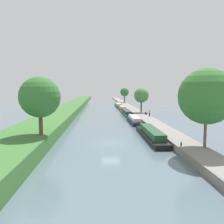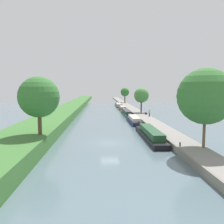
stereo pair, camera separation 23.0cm
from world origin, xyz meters
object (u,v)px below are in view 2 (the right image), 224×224
(narrowboat_green, at_px, (126,112))
(narrowboat_teal, at_px, (118,105))
(person_walking, at_px, (149,113))
(narrowboat_black, at_px, (149,133))
(park_bench, at_px, (146,113))
(mooring_bollard_far, at_px, (121,103))
(narrowboat_navy, at_px, (133,120))
(mooring_bollard_near, at_px, (180,144))
(narrowboat_red, at_px, (122,108))

(narrowboat_green, bearing_deg, narrowboat_teal, 90.09)
(narrowboat_teal, relative_size, person_walking, 9.33)
(narrowboat_black, distance_m, person_walking, 19.18)
(narrowboat_green, relative_size, park_bench, 10.29)
(narrowboat_green, distance_m, mooring_bollard_far, 34.18)
(narrowboat_green, height_order, narrowboat_teal, narrowboat_green)
(narrowboat_navy, relative_size, narrowboat_green, 0.76)
(narrowboat_navy, distance_m, mooring_bollard_near, 23.61)
(narrowboat_red, bearing_deg, mooring_bollard_far, 85.35)
(narrowboat_black, height_order, narrowboat_teal, narrowboat_black)
(mooring_bollard_near, relative_size, mooring_bollard_far, 1.00)
(narrowboat_red, bearing_deg, narrowboat_green, -90.67)
(narrowboat_red, bearing_deg, narrowboat_black, -90.07)
(narrowboat_green, bearing_deg, narrowboat_red, 89.33)
(narrowboat_black, relative_size, narrowboat_red, 1.36)
(person_walking, bearing_deg, narrowboat_teal, 96.15)
(narrowboat_black, height_order, narrowboat_red, narrowboat_black)
(narrowboat_black, xyz_separation_m, mooring_bollard_far, (1.75, 64.31, 0.40))
(narrowboat_navy, relative_size, mooring_bollard_far, 26.14)
(narrowboat_red, relative_size, person_walking, 6.64)
(mooring_bollard_near, bearing_deg, narrowboat_teal, 91.65)
(narrowboat_teal, height_order, park_bench, narrowboat_teal)
(narrowboat_red, height_order, person_walking, person_walking)
(narrowboat_green, distance_m, person_walking, 12.24)
(narrowboat_black, height_order, mooring_bollard_near, narrowboat_black)
(narrowboat_green, xyz_separation_m, narrowboat_teal, (-0.04, 27.48, -0.02))
(narrowboat_green, relative_size, person_walking, 9.30)
(person_walking, height_order, park_bench, person_walking)
(park_bench, bearing_deg, person_walking, -91.14)
(narrowboat_black, bearing_deg, mooring_bollard_near, -78.09)
(mooring_bollard_far, xyz_separation_m, park_bench, (2.39, -41.22, 0.12))
(narrowboat_green, distance_m, narrowboat_red, 13.19)
(narrowboat_navy, relative_size, narrowboat_teal, 0.76)
(narrowboat_green, height_order, mooring_bollard_far, narrowboat_green)
(narrowboat_black, distance_m, narrowboat_green, 30.18)
(mooring_bollard_far, bearing_deg, park_bench, -86.69)
(park_bench, bearing_deg, narrowboat_black, -100.16)
(narrowboat_black, relative_size, narrowboat_navy, 1.27)
(narrowboat_green, bearing_deg, person_walking, -70.08)
(narrowboat_black, distance_m, narrowboat_navy, 15.22)
(narrowboat_green, distance_m, narrowboat_teal, 27.48)
(narrowboat_black, relative_size, mooring_bollard_near, 33.29)
(narrowboat_black, height_order, narrowboat_green, narrowboat_black)
(narrowboat_green, bearing_deg, mooring_bollard_far, 86.89)
(mooring_bollard_near, distance_m, mooring_bollard_far, 72.62)
(person_walking, bearing_deg, mooring_bollard_near, -94.86)
(narrowboat_red, distance_m, mooring_bollard_near, 51.71)
(park_bench, bearing_deg, mooring_bollard_far, 93.31)
(narrowboat_red, xyz_separation_m, person_walking, (4.00, -24.65, 1.15))
(narrowboat_green, distance_m, mooring_bollard_near, 38.53)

